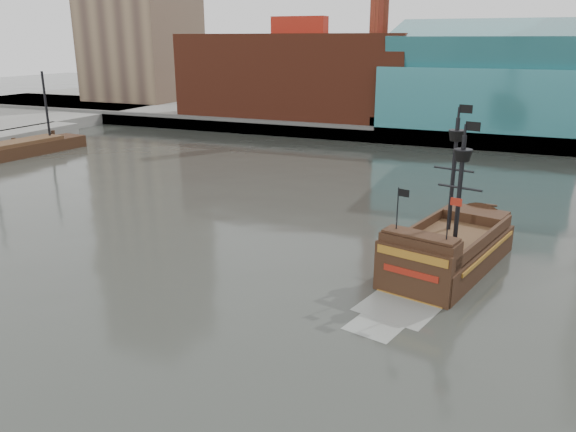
% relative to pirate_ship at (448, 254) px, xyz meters
% --- Properties ---
extents(ground, '(400.00, 400.00, 0.00)m').
position_rel_pirate_ship_xyz_m(ground, '(-13.33, -13.03, -1.14)').
color(ground, '#252823').
rests_on(ground, ground).
extents(promenade_far, '(220.00, 60.00, 2.00)m').
position_rel_pirate_ship_xyz_m(promenade_far, '(-13.33, 78.97, -0.14)').
color(promenade_far, slate).
rests_on(promenade_far, ground).
extents(seawall, '(220.00, 1.00, 2.60)m').
position_rel_pirate_ship_xyz_m(seawall, '(-13.33, 49.47, 0.16)').
color(seawall, '#4C4C49').
rests_on(seawall, ground).
extents(pirate_ship, '(8.88, 17.45, 12.53)m').
position_rel_pirate_ship_xyz_m(pirate_ship, '(0.00, 0.00, 0.00)').
color(pirate_ship, black).
rests_on(pirate_ship, ground).
extents(docked_vessel, '(6.46, 19.74, 13.18)m').
position_rel_pirate_ship_xyz_m(docked_vessel, '(-62.39, 19.22, -0.30)').
color(docked_vessel, black).
rests_on(docked_vessel, ground).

